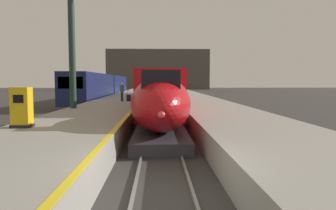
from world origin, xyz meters
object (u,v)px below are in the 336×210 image
Objects in this scene: station_column_mid at (72,30)px; passenger_near_edge at (122,91)px; ticket_machine_yellow at (22,109)px; regional_train_adjacent at (104,86)px; highspeed_train_main at (159,91)px; rolling_suitcase at (129,98)px.

station_column_mid is 5.14× the size of passenger_near_edge.
station_column_mid is 5.43× the size of ticket_machine_yellow.
regional_train_adjacent is at bearing 94.93° from station_column_mid.
highspeed_train_main is at bearing 72.23° from ticket_machine_yellow.
highspeed_train_main is 39.01× the size of rolling_suitcase.
station_column_mid is 8.67m from passenger_near_edge.
ticket_machine_yellow reaches higher than rolling_suitcase.
highspeed_train_main reaches higher than ticket_machine_yellow.
highspeed_train_main reaches higher than rolling_suitcase.
ticket_machine_yellow is at bearing -97.67° from passenger_near_edge.
highspeed_train_main is at bearing -64.60° from regional_train_adjacent.
ticket_machine_yellow is (0.35, -8.86, -4.52)m from station_column_mid.
station_column_mid reaches higher than highspeed_train_main.
rolling_suitcase is at bearing -73.86° from regional_train_adjacent.
rolling_suitcase is (3.11, 7.16, -4.96)m from station_column_mid.
regional_train_adjacent is at bearing 106.14° from rolling_suitcase.
regional_train_adjacent is 25.95m from station_column_mid.
ticket_machine_yellow is (2.55, -34.38, -0.34)m from regional_train_adjacent.
passenger_near_edge is 16.11m from ticket_machine_yellow.
station_column_mid reaches higher than ticket_machine_yellow.
station_column_mid reaches higher than rolling_suitcase.
rolling_suitcase is (5.31, -18.36, -0.77)m from regional_train_adjacent.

